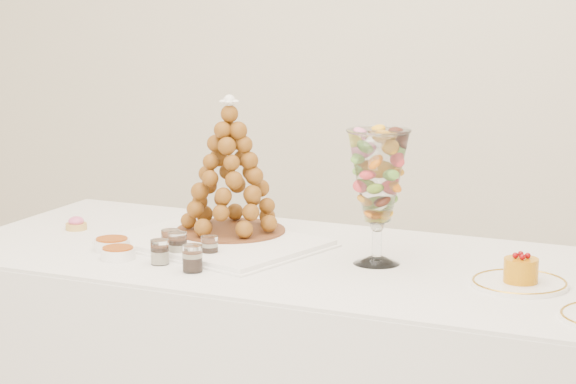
% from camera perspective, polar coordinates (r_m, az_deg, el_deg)
% --- Properties ---
extents(lace_tray, '(0.65, 0.57, 0.02)m').
position_cam_1_polar(lace_tray, '(3.20, -3.66, -2.55)').
color(lace_tray, white).
rests_on(lace_tray, buffet_table).
extents(macaron_vase, '(0.16, 0.16, 0.36)m').
position_cam_1_polar(macaron_vase, '(2.96, 4.59, 0.73)').
color(macaron_vase, white).
rests_on(macaron_vase, buffet_table).
extents(cake_plate, '(0.24, 0.24, 0.01)m').
position_cam_1_polar(cake_plate, '(2.85, 11.67, -4.57)').
color(cake_plate, white).
rests_on(cake_plate, buffet_table).
extents(pink_tart, '(0.06, 0.06, 0.04)m').
position_cam_1_polar(pink_tart, '(3.44, -10.71, -1.61)').
color(pink_tart, tan).
rests_on(pink_tart, buffet_table).
extents(verrine_a, '(0.06, 0.06, 0.07)m').
position_cam_1_polar(verrine_a, '(3.10, -5.99, -2.55)').
color(verrine_a, white).
rests_on(verrine_a, buffet_table).
extents(verrine_b, '(0.06, 0.06, 0.07)m').
position_cam_1_polar(verrine_b, '(3.06, -5.63, -2.69)').
color(verrine_b, white).
rests_on(verrine_b, buffet_table).
extents(verrine_c, '(0.06, 0.06, 0.06)m').
position_cam_1_polar(verrine_c, '(3.05, -4.00, -2.82)').
color(verrine_c, white).
rests_on(verrine_c, buffet_table).
extents(verrine_d, '(0.05, 0.05, 0.07)m').
position_cam_1_polar(verrine_d, '(3.00, -6.53, -3.04)').
color(verrine_d, white).
rests_on(verrine_d, buffet_table).
extents(verrine_e, '(0.06, 0.06, 0.07)m').
position_cam_1_polar(verrine_e, '(2.92, -4.87, -3.38)').
color(verrine_e, white).
rests_on(verrine_e, buffet_table).
extents(ramekin_back, '(0.10, 0.10, 0.03)m').
position_cam_1_polar(ramekin_back, '(3.17, -8.93, -2.67)').
color(ramekin_back, white).
rests_on(ramekin_back, buffet_table).
extents(ramekin_front, '(0.09, 0.09, 0.03)m').
position_cam_1_polar(ramekin_front, '(3.07, -8.63, -3.12)').
color(ramekin_front, white).
rests_on(ramekin_front, buffet_table).
extents(croquembouche, '(0.32, 0.32, 0.40)m').
position_cam_1_polar(croquembouche, '(3.25, -2.96, 1.34)').
color(croquembouche, brown).
rests_on(croquembouche, lace_tray).
extents(mousse_cake, '(0.09, 0.09, 0.08)m').
position_cam_1_polar(mousse_cake, '(2.83, 11.75, -3.89)').
color(mousse_cake, '#C37809').
rests_on(mousse_cake, cake_plate).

